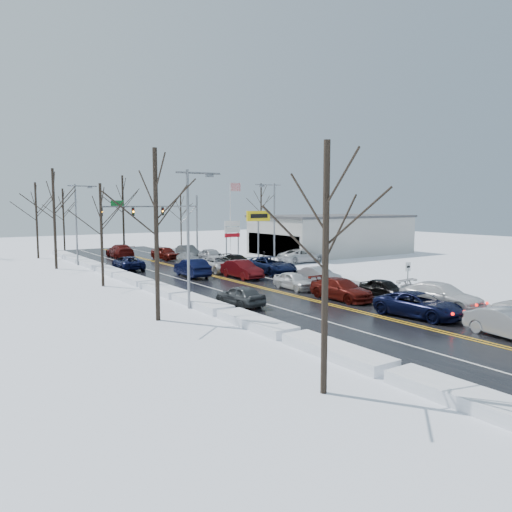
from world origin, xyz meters
TOP-DOWN VIEW (x-y plane):
  - ground at (0.00, 0.00)m, footprint 160.00×160.00m
  - road_surface at (0.00, 2.00)m, footprint 14.00×84.00m
  - snow_bank_left at (-7.60, 2.00)m, footprint 1.59×72.00m
  - snow_bank_right at (7.60, 2.00)m, footprint 1.59×72.00m
  - traffic_signal_mast at (3.45, 27.99)m, footprint 13.28×0.39m
  - tires_plus_sign at (10.50, 15.99)m, footprint 3.20×0.34m
  - used_vehicles_sign at (10.50, 22.00)m, footprint 2.20×0.22m
  - speed_limit_sign at (8.20, -8.00)m, footprint 0.55×0.09m
  - flagpole at (15.17, 30.00)m, footprint 1.87×1.20m
  - dealership_building at (23.98, 18.00)m, footprint 20.40×12.40m
  - streetlight_ne at (8.30, 10.00)m, footprint 3.20×0.25m
  - streetlight_sw at (-8.30, -4.00)m, footprint 3.20×0.25m
  - streetlight_nw at (-8.30, 24.00)m, footprint 3.20×0.25m
  - tree_left_a at (-11.00, -20.00)m, footprint 3.60×3.60m
  - tree_left_b at (-11.50, -6.00)m, footprint 4.00×4.00m
  - tree_left_c at (-10.50, 8.00)m, footprint 3.40×3.40m
  - tree_left_d at (-11.20, 22.00)m, footprint 4.20×4.20m
  - tree_left_e at (-10.80, 34.00)m, footprint 3.80×3.80m
  - tree_far_b at (-6.00, 41.00)m, footprint 3.60×3.60m
  - tree_far_c at (2.00, 39.00)m, footprint 4.40×4.40m
  - tree_far_d at (12.00, 40.50)m, footprint 3.40×3.40m
  - tree_far_e at (28.00, 41.00)m, footprint 4.20×4.20m
  - queued_car_1 at (1.80, -19.64)m, footprint 2.11×4.67m
  - queued_car_2 at (1.93, -13.99)m, footprint 3.17×5.66m
  - queued_car_3 at (1.89, -7.32)m, footprint 2.25×5.26m
  - queued_car_4 at (1.74, -2.05)m, footprint 1.75×4.13m
  - queued_car_5 at (1.55, 5.50)m, footprint 1.83×4.98m
  - queued_car_6 at (1.89, 10.30)m, footprint 2.80×5.73m
  - queued_car_7 at (1.56, 16.42)m, footprint 2.57×5.10m
  - queued_car_8 at (1.90, 23.58)m, footprint 2.47×4.98m
  - queued_car_11 at (5.27, -13.14)m, footprint 2.84×5.90m
  - queued_car_12 at (5.06, -8.50)m, footprint 1.76×4.04m
  - queued_car_13 at (5.44, -0.83)m, footprint 1.61×4.31m
  - queued_car_14 at (5.38, 6.40)m, footprint 3.19×6.23m
  - queued_car_15 at (5.28, 12.31)m, footprint 2.48×4.93m
  - queued_car_16 at (5.30, 18.14)m, footprint 2.41×4.93m
  - queued_car_17 at (5.34, 24.49)m, footprint 1.92×4.80m
  - oncoming_car_0 at (-1.87, 8.85)m, footprint 2.13×5.25m
  - oncoming_car_1 at (-5.18, 16.97)m, footprint 2.63×5.24m
  - oncoming_car_2 at (-1.91, 29.24)m, footprint 2.57×5.95m
  - oncoming_car_3 at (-5.22, -5.06)m, footprint 1.93×4.19m
  - parked_car_0 at (13.83, 11.88)m, footprint 5.70×2.70m
  - parked_car_1 at (17.05, 15.60)m, footprint 2.58×5.74m
  - parked_car_2 at (15.02, 21.28)m, footprint 2.21×4.99m

SIDE VIEW (x-z plane):
  - ground at x=0.00m, z-range 0.00..0.00m
  - snow_bank_left at x=-7.60m, z-range -0.25..0.25m
  - snow_bank_right at x=7.60m, z-range -0.25..0.25m
  - queued_car_1 at x=1.80m, z-range -0.74..0.74m
  - queued_car_2 at x=1.93m, z-range -0.75..0.75m
  - queued_car_3 at x=1.89m, z-range -0.76..0.76m
  - queued_car_4 at x=1.74m, z-range -0.70..0.70m
  - queued_car_5 at x=1.55m, z-range -0.81..0.81m
  - queued_car_6 at x=1.89m, z-range -0.78..0.78m
  - queued_car_7 at x=1.56m, z-range -0.71..0.71m
  - queued_car_8 at x=1.90m, z-range -0.82..0.82m
  - queued_car_11 at x=5.27m, z-range -0.83..0.83m
  - queued_car_12 at x=5.06m, z-range -0.68..0.68m
  - queued_car_13 at x=5.44m, z-range -0.70..0.70m
  - queued_car_14 at x=5.38m, z-range -0.84..0.84m
  - queued_car_15 at x=5.28m, z-range -0.69..0.69m
  - queued_car_16 at x=5.30m, z-range -0.81..0.81m
  - queued_car_17 at x=5.34m, z-range -0.78..0.78m
  - oncoming_car_0 at x=-1.87m, z-range -0.85..0.85m
  - oncoming_car_1 at x=-5.18m, z-range -0.71..0.71m
  - oncoming_car_2 at x=-1.91m, z-range -0.85..0.85m
  - oncoming_car_3 at x=-5.22m, z-range -0.69..0.69m
  - parked_car_0 at x=13.83m, z-range -0.79..0.79m
  - parked_car_1 at x=17.05m, z-range -0.82..0.82m
  - parked_car_2 at x=15.02m, z-range -0.84..0.84m
  - road_surface at x=0.00m, z-range 0.00..0.01m
  - speed_limit_sign at x=8.20m, z-range 0.46..2.81m
  - dealership_building at x=23.98m, z-range 0.01..5.31m
  - used_vehicles_sign at x=10.50m, z-range 0.99..5.64m
  - tires_plus_sign at x=10.50m, z-range 1.99..7.99m
  - streetlight_ne at x=8.30m, z-range 0.81..9.81m
  - streetlight_sw at x=-8.30m, z-range 0.81..9.81m
  - streetlight_nw at x=-8.30m, z-range 0.81..9.81m
  - traffic_signal_mast at x=3.45m, z-range 1.48..9.48m
  - flagpole at x=15.17m, z-range 0.93..10.93m
  - tree_left_c at x=-10.50m, z-range 1.69..10.19m
  - tree_far_d at x=12.00m, z-range 1.69..10.19m
  - tree_left_a at x=-11.00m, z-range 1.79..10.79m
  - tree_far_b at x=-6.00m, z-range 1.79..10.79m
  - tree_left_e at x=-10.80m, z-range 1.89..11.39m
  - tree_left_b at x=-11.50m, z-range 1.99..11.99m
  - tree_left_d at x=-11.20m, z-range 2.08..12.58m
  - tree_far_e at x=28.00m, z-range 2.08..12.58m
  - tree_far_c at x=2.00m, z-range 2.18..13.18m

